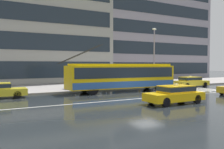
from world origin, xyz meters
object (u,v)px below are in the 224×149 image
Objects in this scene: taxi_ahead_of_bus at (191,81)px; pedestrian_approaching_curb at (90,74)px; pedestrian_walking_past at (139,77)px; pedestrian_at_shelter at (87,80)px; pedestrian_waiting_by_pole at (114,74)px; taxi_oncoming_near at (175,94)px; bus_shelter at (90,71)px; street_lamp at (154,52)px; trolleybus at (122,76)px.

pedestrian_approaching_curb reaches higher than taxi_ahead_of_bus.
pedestrian_walking_past is (7.09, 0.90, -0.56)m from pedestrian_approaching_curb.
pedestrian_approaching_curb reaches higher than pedestrian_walking_past.
pedestrian_at_shelter is 3.24m from pedestrian_waiting_by_pole.
taxi_oncoming_near is at bearing -81.81° from pedestrian_approaching_curb.
bus_shelter reaches higher than pedestrian_at_shelter.
pedestrian_at_shelter is at bearing -177.10° from street_lamp.
taxi_oncoming_near is at bearing -141.25° from taxi_ahead_of_bus.
bus_shelter is 8.39m from street_lamp.
trolleybus is at bearing -96.39° from pedestrian_waiting_by_pole.
trolleybus is 2.18m from pedestrian_waiting_by_pole.
bus_shelter is at bearing 57.59° from pedestrian_at_shelter.
pedestrian_waiting_by_pole is at bearing -38.82° from bus_shelter.
taxi_oncoming_near is (-10.46, -8.39, -0.00)m from taxi_ahead_of_bus.
pedestrian_approaching_curb is 8.81m from street_lamp.
taxi_oncoming_near is 10.54m from pedestrian_waiting_by_pole.
pedestrian_walking_past is at bearing 7.20° from pedestrian_approaching_curb.
street_lamp reaches higher than pedestrian_approaching_curb.
taxi_ahead_of_bus is 2.16× the size of pedestrian_waiting_by_pole.
street_lamp is at bearing -2.55° from pedestrian_approaching_curb.
taxi_ahead_of_bus is at bearing -12.18° from pedestrian_waiting_by_pole.
pedestrian_walking_past reaches higher than taxi_oncoming_near.
pedestrian_waiting_by_pole reaches higher than pedestrian_approaching_curb.
bus_shelter is at bearing 95.56° from taxi_oncoming_near.
pedestrian_approaching_curb is at bearing 162.50° from pedestrian_waiting_by_pole.
pedestrian_at_shelter is at bearing 170.97° from taxi_ahead_of_bus.
pedestrian_waiting_by_pole is at bearing 167.82° from taxi_ahead_of_bus.
pedestrian_waiting_by_pole reaches higher than taxi_oncoming_near.
pedestrian_waiting_by_pole reaches higher than pedestrian_walking_past.
trolleybus reaches higher than pedestrian_approaching_curb.
trolleybus is 2.80× the size of taxi_ahead_of_bus.
pedestrian_at_shelter is at bearing 144.13° from trolleybus.
pedestrian_waiting_by_pole is at bearing -159.63° from pedestrian_walking_past.
pedestrian_approaching_curb is (-1.62, 11.25, 1.03)m from taxi_oncoming_near.
taxi_oncoming_near is 1.21× the size of bus_shelter.
bus_shelter is at bearing 63.55° from pedestrian_approaching_curb.
taxi_ahead_of_bus is 13.41m from taxi_oncoming_near.
taxi_oncoming_near is 2.57× the size of pedestrian_at_shelter.
trolleybus is 6.97× the size of pedestrian_walking_past.
taxi_ahead_of_bus is 12.89m from pedestrian_at_shelter.
pedestrian_approaching_curb reaches higher than taxi_oncoming_near.
taxi_ahead_of_bus is 12.45m from pedestrian_approaching_curb.
pedestrian_walking_past is at bearing 143.03° from taxi_ahead_of_bus.
trolleybus is at bearing -179.40° from taxi_ahead_of_bus.
taxi_ahead_of_bus is at bearing 38.75° from taxi_oncoming_near.
trolleybus is 6.17m from pedestrian_walking_past.
trolleybus is at bearing -141.24° from pedestrian_walking_past.
taxi_oncoming_near is 2.13× the size of pedestrian_waiting_by_pole.
pedestrian_waiting_by_pole is (0.24, 2.16, 0.18)m from trolleybus.
street_lamp reaches higher than pedestrian_waiting_by_pole.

